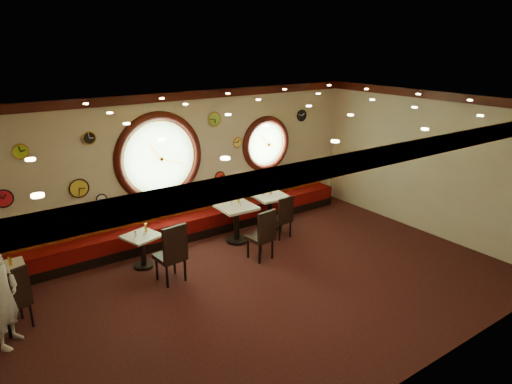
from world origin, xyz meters
name	(u,v)px	position (x,y,z in m)	size (l,w,h in m)	color
floor	(265,286)	(0.00, 0.00, 0.00)	(9.00, 6.00, 0.00)	black
ceiling	(266,108)	(0.00, 0.00, 3.20)	(9.00, 6.00, 0.02)	gold
wall_back	(185,165)	(0.00, 3.00, 1.60)	(9.00, 0.02, 3.20)	beige
wall_front	(414,273)	(0.00, -3.00, 1.60)	(9.00, 0.02, 3.20)	beige
wall_right	(428,163)	(4.50, 0.00, 1.60)	(0.02, 6.00, 3.20)	beige
molding_back	(183,96)	(0.00, 2.95, 3.11)	(9.00, 0.10, 0.18)	#330D09
molding_front	(426,147)	(0.00, -2.95, 3.11)	(9.00, 0.10, 0.18)	#330D09
molding_right	(435,95)	(4.45, 0.00, 3.11)	(0.10, 6.00, 0.18)	#330D09
banquette_base	(194,232)	(0.00, 2.72, 0.10)	(8.00, 0.55, 0.20)	black
banquette_seat	(194,221)	(0.00, 2.72, 0.35)	(8.00, 0.55, 0.30)	#5E0808
banquette_back	(188,202)	(0.00, 2.94, 0.75)	(8.00, 0.10, 0.55)	#5C0907
porthole_left_glass	(159,158)	(-0.60, 3.00, 1.85)	(1.66, 1.66, 0.02)	#7BB16A
porthole_left_frame	(159,158)	(-0.60, 2.98, 1.85)	(1.98, 1.98, 0.18)	#330D09
porthole_left_ring	(160,158)	(-0.60, 2.95, 1.85)	(1.61, 1.61, 0.03)	#C8882F
porthole_right_glass	(266,144)	(2.20, 3.00, 1.80)	(1.10, 1.10, 0.02)	#7BB16A
porthole_right_frame	(266,144)	(2.20, 2.98, 1.80)	(1.38, 1.38, 0.18)	#330D09
porthole_right_ring	(267,144)	(2.20, 2.95, 1.80)	(1.09, 1.09, 0.03)	#C8882F
wall_clock_0	(79,188)	(-2.30, 2.96, 1.50)	(0.36, 0.36, 0.03)	yellow
wall_clock_1	(237,142)	(1.35, 2.96, 1.95)	(0.22, 0.22, 0.03)	#FDDC54
wall_clock_2	(21,152)	(-3.20, 2.96, 2.35)	(0.26, 0.26, 0.03)	#A6D42A
wall_clock_3	(214,119)	(0.75, 2.96, 2.55)	(0.30, 0.30, 0.03)	#8CD442
wall_clock_4	(101,199)	(-1.90, 2.96, 1.20)	(0.20, 0.20, 0.03)	white
wall_clock_5	(89,138)	(-2.00, 2.96, 2.45)	(0.24, 0.24, 0.03)	black
wall_clock_6	(220,176)	(0.85, 2.96, 1.20)	(0.24, 0.24, 0.03)	red
wall_clock_7	(3,198)	(-3.60, 2.96, 1.55)	(0.32, 0.32, 0.03)	red
wall_clock_8	(301,116)	(3.30, 2.96, 2.40)	(0.28, 0.28, 0.03)	black
table_a	(5,284)	(-3.90, 1.79, 0.47)	(0.70, 0.70, 0.75)	black
table_b	(142,247)	(-1.50, 1.95, 0.42)	(0.75, 0.75, 0.67)	black
table_c	(237,219)	(0.63, 1.91, 0.53)	(0.79, 0.79, 0.83)	black
table_d	(270,207)	(1.70, 2.12, 0.51)	(0.80, 0.80, 0.81)	black
chair_a	(13,295)	(-3.85, 1.09, 0.60)	(0.55, 0.55, 0.65)	black
chair_b	(172,250)	(-1.28, 1.06, 0.65)	(0.52, 0.52, 0.71)	black
chair_c	(263,232)	(0.59, 0.86, 0.61)	(0.50, 0.50, 0.66)	black
chair_d	(283,214)	(1.58, 1.48, 0.56)	(0.44, 0.44, 0.61)	black
condiment_b_salt	(135,234)	(-1.62, 1.95, 0.73)	(0.04, 0.04, 0.11)	#BBBBBF
condiment_c_salt	(232,203)	(0.59, 2.02, 0.88)	(0.03, 0.03, 0.10)	silver
condiment_d_salt	(263,193)	(1.56, 2.21, 0.86)	(0.03, 0.03, 0.10)	#B9B8BD
condiment_a_pepper	(0,268)	(-3.92, 1.74, 0.81)	(0.04, 0.04, 0.11)	silver
condiment_b_pepper	(144,233)	(-1.46, 1.95, 0.72)	(0.03, 0.03, 0.09)	silver
condiment_c_pepper	(241,204)	(0.69, 1.84, 0.88)	(0.03, 0.03, 0.09)	silver
condiment_d_pepper	(270,193)	(1.70, 2.15, 0.86)	(0.04, 0.04, 0.11)	silver
condiment_a_bottle	(10,261)	(-3.76, 1.85, 0.83)	(0.05, 0.05, 0.16)	gold
condiment_b_bottle	(146,228)	(-1.37, 2.06, 0.76)	(0.05, 0.05, 0.17)	gold
condiment_c_bottle	(239,200)	(0.77, 2.02, 0.92)	(0.05, 0.05, 0.16)	gold
condiment_d_bottle	(271,191)	(1.76, 2.17, 0.89)	(0.05, 0.05, 0.16)	gold
waiter	(3,298)	(-4.00, 0.79, 0.77)	(0.56, 0.37, 1.54)	white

